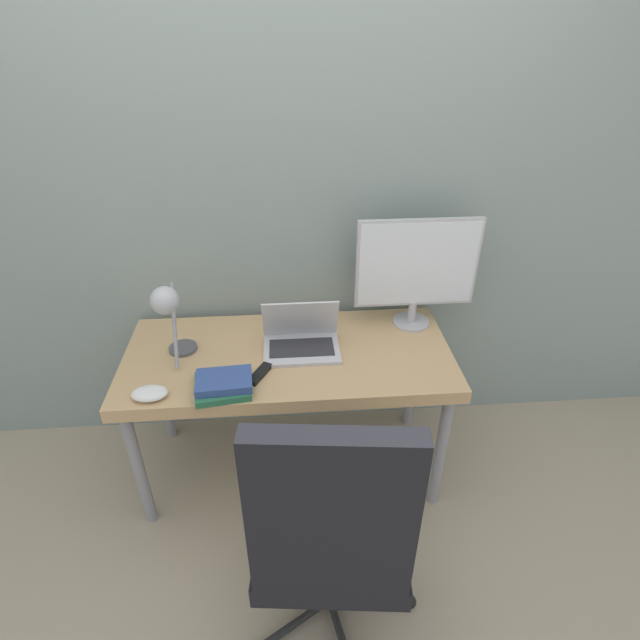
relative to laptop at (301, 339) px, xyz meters
The scene contains 10 objects.
ground_plane 0.84m from the laptop, 99.51° to the right, with size 12.00×12.00×0.00m, color tan.
wall_back 0.66m from the laptop, 99.20° to the left, with size 8.00×0.05×2.60m.
desk 0.13m from the laptop, 155.98° to the right, with size 1.43×0.65×0.71m.
laptop is the anchor object (origin of this frame).
monitor 0.61m from the laptop, 17.74° to the left, with size 0.55×0.17×0.52m.
desk_lamp 0.58m from the laptop, 169.65° to the right, with size 0.12×0.26×0.39m.
office_chair 0.85m from the laptop, 86.41° to the right, with size 0.63×0.64×1.12m.
book_stack 0.41m from the laptop, 141.02° to the right, with size 0.24×0.22×0.06m.
tv_remote 0.26m from the laptop, 134.54° to the right, with size 0.10×0.14×0.02m.
game_controller 0.66m from the laptop, 154.57° to the right, with size 0.14×0.09×0.04m.
Camera 1 is at (-0.00, -1.46, 1.99)m, focal length 28.00 mm.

